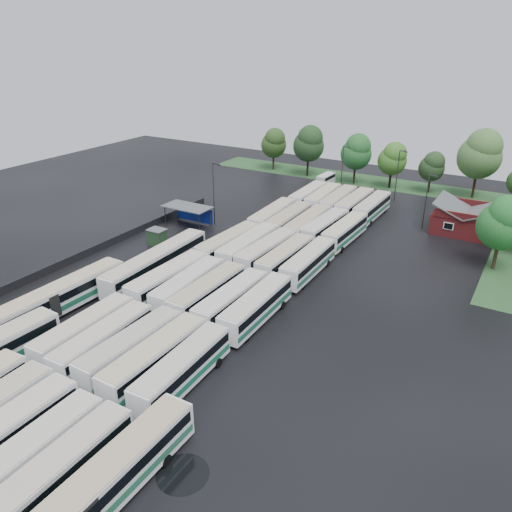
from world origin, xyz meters
The scene contains 54 objects.
ground centered at (0.00, 0.00, 0.00)m, with size 160.00×160.00×0.00m, color black.
brick_building centered at (24.00, 42.77, 1.87)m, with size 10.07×8.60×5.39m.
wash_shed centered at (-17.20, 22.02, 2.99)m, with size 8.20×4.20×3.58m.
utility_hut centered at (-16.20, 12.60, 1.32)m, with size 2.70×2.20×2.62m.
grass_strip_north centered at (2.00, 64.80, 0.01)m, with size 80.00×10.00×0.01m, color #234A23.
west_fence centered at (-22.20, 8.00, 0.60)m, with size 0.10×50.00×1.20m, color #2D2D30.
bus_r0c2 centered at (1.93, -26.10, 1.94)m, with size 2.74×12.68×3.53m.
bus_r0c3 centered at (5.39, -26.31, 1.90)m, with size 2.81×12.43×3.45m.
bus_r0c4 centered at (8.38, -26.07, 1.88)m, with size 2.80×12.34×3.42m.
bus_r1c0 centered at (-4.31, -12.42, 1.88)m, with size 2.89×12.35×3.42m.
bus_r1c1 centered at (-1.26, -12.71, 1.88)m, with size 3.00×12.36×3.42m.
bus_r1c2 centered at (2.04, -12.21, 1.91)m, with size 2.97×12.54×3.47m.
bus_r1c3 centered at (5.27, -12.33, 1.96)m, with size 2.87×12.84×3.57m.
bus_r1c4 centered at (8.50, -12.26, 1.90)m, with size 3.04×12.52×3.46m.
bus_r2c0 centered at (-4.33, 1.20, 1.99)m, with size 3.08×13.08×3.62m.
bus_r2c1 centered at (-1.23, 1.22, 1.90)m, with size 3.10×12.52×3.46m.
bus_r2c2 centered at (1.81, 1.03, 1.91)m, with size 2.70×12.51×3.48m.
bus_r2c3 centered at (5.28, 0.89, 1.89)m, with size 2.73×12.40×3.44m.
bus_r2c4 centered at (8.56, 1.08, 1.93)m, with size 2.90×12.68×3.52m.
bus_r3c0 centered at (-4.24, 14.66, 1.95)m, with size 3.33×12.84×3.54m.
bus_r3c1 centered at (-1.12, 15.08, 1.99)m, with size 2.83×12.99×3.61m.
bus_r3c2 centered at (1.93, 15.12, 1.94)m, with size 3.22×12.78×3.53m.
bus_r3c3 centered at (5.13, 14.65, 1.89)m, with size 2.87×12.40×3.44m.
bus_r3c4 centered at (8.53, 14.91, 1.91)m, with size 2.77×12.52×3.48m.
bus_r4c0 centered at (-4.40, 28.29, 1.98)m, with size 3.22×13.03×3.60m.
bus_r4c1 centered at (-1.29, 28.26, 1.92)m, with size 2.91×12.62×3.50m.
bus_r4c2 centered at (2.20, 28.14, 1.95)m, with size 2.90×12.81×3.55m.
bus_r4c3 centered at (5.03, 28.42, 1.89)m, with size 3.12×12.43×3.43m.
bus_r4c4 centered at (8.48, 28.40, 1.89)m, with size 2.96×12.40×3.43m.
bus_r5c0 centered at (-4.33, 42.13, 1.89)m, with size 2.90×12.38×3.43m.
bus_r5c1 centered at (-1.24, 42.07, 1.91)m, with size 3.18×12.60×3.48m.
bus_r5c2 centered at (1.85, 41.96, 1.94)m, with size 2.90×12.69×3.52m.
bus_r5c3 centered at (5.05, 41.75, 1.96)m, with size 2.89×12.83×3.56m.
bus_r5c4 centered at (8.38, 41.68, 1.93)m, with size 2.85×12.62×3.50m.
artic_bus_west_b centered at (-9.15, 4.43, 1.97)m, with size 3.18×19.18×3.55m.
artic_bus_west_c centered at (-12.35, -9.66, 1.99)m, with size 3.14×19.39×3.59m.
artic_bus_east centered at (12.04, -26.64, 1.98)m, with size 2.80×19.25×3.57m.
minibus centered at (-7.06, 56.99, 1.31)m, with size 2.29×5.51×2.37m.
tree_north_0 centered at (-23.27, 62.99, 6.42)m, with size 6.03×6.03×9.98m.
tree_north_1 centered at (-13.65, 61.85, 7.47)m, with size 7.02×7.02×11.62m.
tree_north_2 centered at (-2.10, 61.16, 7.05)m, with size 6.61×6.61×10.95m.
tree_north_3 centered at (5.68, 61.74, 6.36)m, with size 5.98×5.98×9.90m.
tree_north_4 centered at (13.57, 62.68, 5.54)m, with size 5.21×5.21×8.62m.
tree_north_5 centered at (22.05, 63.61, 8.90)m, with size 8.35×8.35×13.83m.
tree_east_0 centered at (30.21, 29.90, 7.02)m, with size 6.59×6.59×10.92m.
lamp_post_ne centered at (17.62, 41.10, 5.40)m, with size 1.43×0.28×9.29m.
lamp_post_nw centered at (-13.86, 24.93, 6.23)m, with size 1.65×0.32×10.73m.
lamp_post_back_w centered at (-2.43, 54.35, 5.45)m, with size 1.45×0.28×9.39m.
lamp_post_back_e centered at (9.12, 53.70, 5.79)m, with size 1.54×0.30×9.98m.
puddle_0 centered at (-3.81, -20.13, 0.00)m, with size 4.15×4.15×0.01m, color black.
puddle_1 centered at (5.68, -24.29, 0.00)m, with size 3.00×3.00×0.01m, color black.
puddle_2 centered at (-6.13, 4.90, 0.00)m, with size 4.97×4.97×0.01m, color black.
puddle_3 centered at (3.11, 0.90, 0.00)m, with size 4.54×4.54×0.01m, color black.
puddle_4 centered at (14.85, -20.48, 0.00)m, with size 4.06×4.06×0.01m, color black.
Camera 1 is at (33.61, -41.28, 30.37)m, focal length 35.00 mm.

